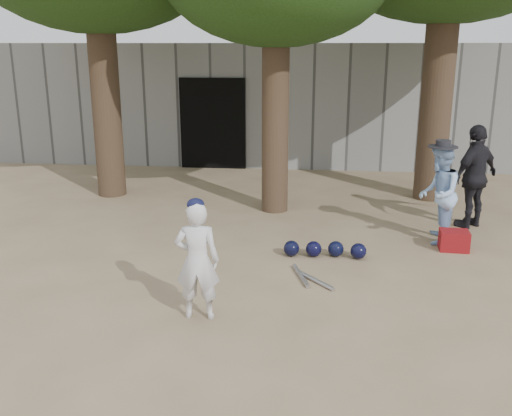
# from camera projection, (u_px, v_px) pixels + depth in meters

# --- Properties ---
(ground) EXTENTS (70.00, 70.00, 0.00)m
(ground) POSITION_uv_depth(u_px,v_px,m) (196.00, 308.00, 6.65)
(ground) COLOR #937C5E
(ground) RESTS_ON ground
(boy_player) EXTENTS (0.51, 0.36, 1.35)m
(boy_player) POSITION_uv_depth(u_px,v_px,m) (197.00, 261.00, 6.25)
(boy_player) COLOR silver
(boy_player) RESTS_ON ground
(spectator_blue) EXTENTS (0.71, 0.84, 1.52)m
(spectator_blue) POSITION_uv_depth(u_px,v_px,m) (439.00, 194.00, 8.69)
(spectator_blue) COLOR #98BDEC
(spectator_blue) RESTS_ON ground
(spectator_dark) EXTENTS (1.04, 0.97, 1.72)m
(spectator_dark) POSITION_uv_depth(u_px,v_px,m) (475.00, 177.00, 9.41)
(spectator_dark) COLOR black
(spectator_dark) RESTS_ON ground
(red_bag) EXTENTS (0.44, 0.35, 0.30)m
(red_bag) POSITION_uv_depth(u_px,v_px,m) (454.00, 240.00, 8.49)
(red_bag) COLOR maroon
(red_bag) RESTS_ON ground
(back_building) EXTENTS (16.00, 5.24, 3.00)m
(back_building) POSITION_uv_depth(u_px,v_px,m) (270.00, 98.00, 16.11)
(back_building) COLOR gray
(back_building) RESTS_ON ground
(helmet_row) EXTENTS (1.19, 0.29, 0.23)m
(helmet_row) POSITION_uv_depth(u_px,v_px,m) (325.00, 249.00, 8.22)
(helmet_row) COLOR black
(helmet_row) RESTS_ON ground
(bat_pile) EXTENTS (0.56, 0.76, 0.06)m
(bat_pile) POSITION_uv_depth(u_px,v_px,m) (308.00, 278.00, 7.44)
(bat_pile) COLOR #ADACB3
(bat_pile) RESTS_ON ground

